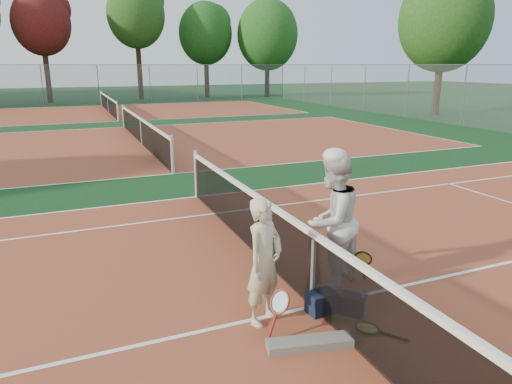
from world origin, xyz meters
TOP-DOWN VIEW (x-y plane):
  - ground at (0.00, 0.00)m, footprint 130.00×130.00m
  - court_main at (0.00, 0.00)m, footprint 23.77×10.97m
  - court_far_a at (0.00, 13.50)m, footprint 23.77×10.97m
  - court_far_b at (0.00, 27.00)m, footprint 23.77×10.97m
  - net_main at (0.00, 0.00)m, footprint 0.10×10.98m
  - net_far_a at (0.00, 13.50)m, footprint 0.10×10.98m
  - net_far_b at (0.00, 27.00)m, footprint 0.10×10.98m
  - fence_back at (0.00, 34.00)m, footprint 32.00×0.06m
  - player_a at (-0.69, -0.05)m, footprint 0.67×0.61m
  - player_b at (0.54, 0.47)m, footprint 1.13×1.02m
  - racket_red at (-0.65, -0.40)m, footprint 0.42×0.40m
  - racket_black_held at (0.93, 0.23)m, footprint 0.41×0.41m
  - racket_spare at (0.33, -0.73)m, footprint 0.59×0.64m
  - sports_bag_navy at (0.04, -0.16)m, footprint 0.37×0.27m
  - sports_bag_purple at (0.38, -0.33)m, footprint 0.36×0.37m
  - net_cover_canvas at (-0.45, -0.76)m, footprint 0.98×0.42m
  - water_bottle at (0.49, -0.40)m, footprint 0.09×0.09m
  - tree_back_maroon at (-3.65, 37.18)m, footprint 4.45×4.45m
  - tree_back_3 at (3.85, 38.00)m, footprint 4.92×4.92m
  - tree_back_4 at (10.09, 38.24)m, footprint 4.91×4.91m
  - tree_back_5 at (15.62, 36.60)m, footprint 5.69×5.69m
  - tree_right_1 at (18.72, 17.71)m, footprint 5.34×5.34m

SIDE VIEW (x-z plane):
  - ground at x=0.00m, z-range 0.00..0.00m
  - court_main at x=0.00m, z-range 0.00..0.01m
  - court_far_a at x=0.00m, z-range 0.00..0.01m
  - court_far_b at x=0.00m, z-range 0.00..0.01m
  - racket_spare at x=0.33m, z-range 0.00..0.06m
  - net_cover_canvas at x=-0.45m, z-range 0.00..0.10m
  - sports_bag_purple at x=0.38m, z-range 0.00..0.25m
  - sports_bag_navy at x=0.04m, z-range 0.00..0.28m
  - water_bottle at x=0.49m, z-range 0.00..0.30m
  - racket_red at x=-0.65m, z-range 0.00..0.53m
  - racket_black_held at x=0.93m, z-range 0.00..0.54m
  - net_main at x=0.00m, z-range 0.00..1.02m
  - net_far_a at x=0.00m, z-range 0.00..1.02m
  - net_far_b at x=0.00m, z-range 0.00..1.02m
  - player_a at x=-0.69m, z-range 0.00..1.54m
  - player_b at x=0.54m, z-range 0.00..1.89m
  - fence_back at x=0.00m, z-range 0.00..3.00m
  - tree_right_1 at x=18.72m, z-range 1.25..9.92m
  - tree_back_5 at x=15.62m, z-range 1.20..10.17m
  - tree_back_4 at x=10.09m, z-range 1.46..10.06m
  - tree_back_maroon at x=-3.65m, z-range 1.79..10.55m
  - tree_back_3 at x=3.85m, z-range 2.13..12.11m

